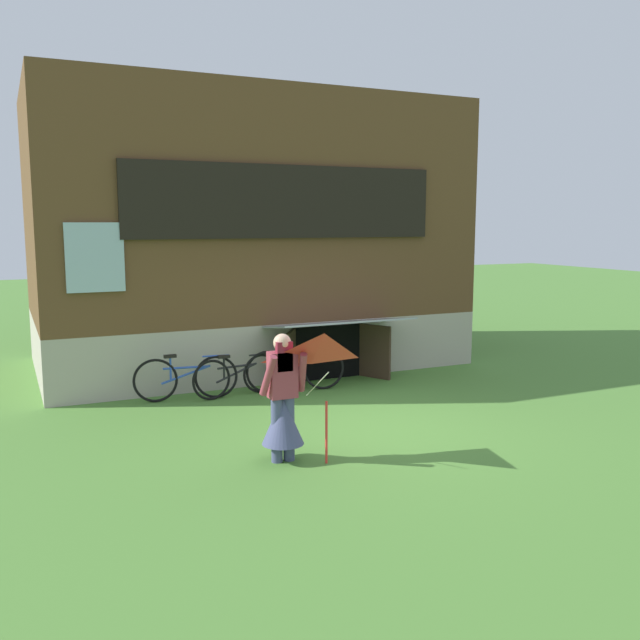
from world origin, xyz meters
TOP-DOWN VIEW (x-y plane):
  - ground_plane at (0.00, 0.00)m, footprint 60.00×60.00m
  - log_house at (-0.00, 5.26)m, footprint 8.29×5.64m
  - person at (-1.61, -0.83)m, footprint 0.61×0.52m
  - kite at (-1.32, -1.40)m, footprint 1.00×1.07m
  - bicycle_red at (-0.09, 2.36)m, footprint 1.73×0.35m
  - bicycle_black at (-1.14, 2.45)m, footprint 1.60×0.27m
  - bicycle_blue at (-1.98, 2.56)m, footprint 1.70×0.31m

SIDE VIEW (x-z plane):
  - ground_plane at x=0.00m, z-range 0.00..0.00m
  - bicycle_black at x=-1.14m, z-range -0.01..0.72m
  - bicycle_blue at x=-1.98m, z-range -0.01..0.77m
  - bicycle_red at x=-0.09m, z-range -0.01..0.78m
  - person at x=-1.61m, z-range -0.13..1.46m
  - kite at x=-1.32m, z-range 0.49..2.01m
  - log_house at x=0.00m, z-range 0.00..5.35m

